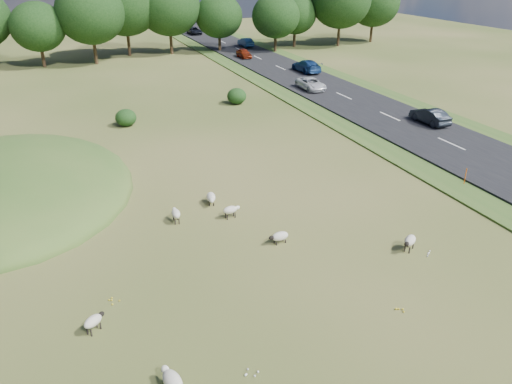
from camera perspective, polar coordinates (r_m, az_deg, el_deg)
ground at (r=43.16m, az=-10.54°, el=6.77°), size 160.00×160.00×0.00m
mound at (r=35.19m, az=-27.00°, el=0.04°), size 16.00×20.00×4.00m
road at (r=58.97m, az=6.95°, el=12.07°), size 8.00×150.00×0.25m
treeline at (r=76.34m, az=-17.80°, el=18.99°), size 96.28×14.66×11.70m
shrubs at (r=48.52m, az=-13.19°, el=9.50°), size 25.21×9.16×1.58m
marker_post at (r=34.67m, az=22.80°, el=1.60°), size 0.06×0.06×1.20m
sheep_0 at (r=21.03m, az=-18.09°, el=-13.83°), size 0.98×0.86×0.73m
sheep_1 at (r=29.70m, az=-5.17°, el=-0.63°), size 0.73×1.25×0.70m
sheep_2 at (r=18.10m, az=-9.57°, el=-20.47°), size 0.77×1.35×0.75m
sheep_3 at (r=26.07m, az=17.16°, el=-5.34°), size 1.13×0.93×0.81m
sheep_4 at (r=25.64m, az=2.69°, el=-5.08°), size 1.13×0.57×0.64m
sheep_5 at (r=28.03m, az=-2.90°, el=-2.04°), size 1.04×0.54×0.73m
sheep_6 at (r=27.91m, az=-9.16°, el=-2.44°), size 0.52×1.07×0.76m
car_0 at (r=46.27m, az=19.27°, el=8.21°), size 1.40×4.01×1.32m
car_1 at (r=84.52m, az=-1.19°, el=16.74°), size 1.44×4.13×1.36m
car_2 at (r=101.71m, az=-5.06°, el=18.06°), size 1.79×4.40×1.28m
car_3 at (r=74.67m, az=-1.39°, el=15.56°), size 1.44×3.58×1.22m
car_4 at (r=65.14m, az=5.78°, el=14.15°), size 2.10×5.16×1.50m
car_5 at (r=56.06m, az=6.31°, el=12.19°), size 2.03×4.40×1.22m
car_7 at (r=99.53m, az=-7.04°, el=17.82°), size 2.11×4.57×1.27m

